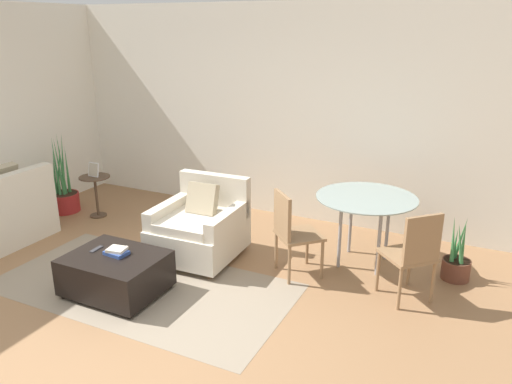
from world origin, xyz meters
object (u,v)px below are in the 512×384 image
tv_remote_primary (121,249)px  dining_chair_near_right (414,251)px  side_table (96,188)px  ottoman (116,272)px  picture_frame (94,170)px  dining_chair_near_left (291,229)px  tv_remote_secondary (96,249)px  potted_plant_small (456,264)px  dining_table (366,205)px  book_stack (117,252)px  armchair (200,228)px  potted_plant (64,195)px

tv_remote_primary → dining_chair_near_right: bearing=19.6°
dining_chair_near_right → side_table: bearing=174.3°
ottoman → picture_frame: size_ratio=4.72×
side_table → dining_chair_near_left: 3.02m
tv_remote_secondary → potted_plant_small: (3.16, 1.70, -0.23)m
picture_frame → dining_table: dining_table is taller
tv_remote_primary → dining_table: (2.01, 1.53, 0.27)m
book_stack → dining_chair_near_left: 1.72m
book_stack → ottoman: bearing=-95.1°
armchair → picture_frame: armchair is taller
potted_plant_small → tv_remote_primary: bearing=-151.8°
dining_chair_near_left → potted_plant_small: 1.72m
tv_remote_secondary → dining_chair_near_right: (2.82, 1.04, 0.12)m
dining_table → side_table: bearing=-177.1°
book_stack → dining_chair_near_left: bearing=37.2°
side_table → picture_frame: 0.26m
potted_plant → picture_frame: (0.55, 0.06, 0.42)m
armchair → tv_remote_secondary: 1.16m
tv_remote_primary → picture_frame: 2.09m
tv_remote_primary → dining_chair_near_left: (1.41, 0.93, 0.12)m
picture_frame → armchair: bearing=-13.0°
tv_remote_primary → ottoman: bearing=-72.7°
ottoman → side_table: side_table is taller
ottoman → tv_remote_primary: bearing=107.3°
armchair → tv_remote_secondary: size_ratio=6.25×
dining_table → potted_plant_small: bearing=3.5°
tv_remote_primary → potted_plant: size_ratio=0.14×
dining_chair_near_left → side_table: bearing=172.0°
tv_remote_secondary → potted_plant: size_ratio=0.14×
potted_plant → dining_chair_near_left: 3.56m
armchair → potted_plant_small: (2.62, 0.68, -0.17)m
book_stack → dining_chair_near_left: dining_chair_near_left is taller
picture_frame → dining_chair_near_right: bearing=-5.7°
tv_remote_primary → side_table: size_ratio=0.27×
armchair → tv_remote_primary: 0.97m
tv_remote_secondary → potted_plant: potted_plant is taller
picture_frame → dining_chair_near_left: size_ratio=0.21×
dining_chair_near_left → picture_frame: bearing=172.0°
tv_remote_primary → dining_table: size_ratio=0.14×
dining_chair_near_right → tv_remote_primary: bearing=-160.4°
dining_table → ottoman: bearing=-139.7°
picture_frame → dining_table: 3.59m
potted_plant → side_table: (0.55, 0.06, 0.16)m
tv_remote_secondary → picture_frame: picture_frame is taller
book_stack → side_table: side_table is taller
book_stack → tv_remote_secondary: book_stack is taller
ottoman → dining_chair_near_right: size_ratio=0.99×
potted_plant → picture_frame: potted_plant is taller
tv_remote_secondary → potted_plant: 2.38m
armchair → picture_frame: bearing=167.0°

